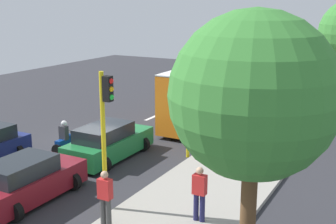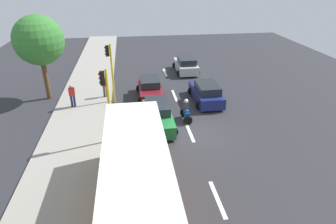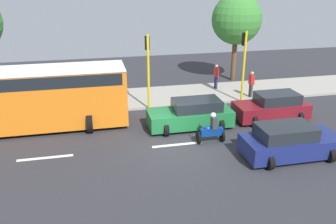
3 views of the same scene
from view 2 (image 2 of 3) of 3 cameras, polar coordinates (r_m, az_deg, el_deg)
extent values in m
cube|color=#2D2D33|center=(18.50, 4.24, -4.10)|extent=(40.00, 60.00, 0.10)
cube|color=#9E998E|center=(18.41, -17.67, -5.09)|extent=(4.00, 60.00, 0.15)
cube|color=white|center=(29.33, -0.60, 7.68)|extent=(0.20, 2.40, 0.01)
cube|color=white|center=(23.76, 1.28, 3.19)|extent=(0.20, 2.40, 0.01)
cube|color=white|center=(18.47, 4.25, -3.95)|extent=(0.20, 2.40, 0.01)
cube|color=white|center=(13.77, 9.58, -16.31)|extent=(0.20, 2.40, 0.01)
cube|color=#1E7238|center=(18.95, -1.99, -1.17)|extent=(1.73, 4.40, 0.80)
cube|color=#1E2328|center=(18.96, -2.13, 1.14)|extent=(1.45, 2.46, 0.56)
cylinder|color=black|center=(17.88, 0.94, -3.79)|extent=(0.64, 0.22, 0.64)
cylinder|color=black|center=(17.74, -3.90, -4.12)|extent=(0.64, 0.22, 0.64)
cylinder|color=black|center=(20.42, -0.31, 0.20)|extent=(0.64, 0.22, 0.64)
cylinder|color=black|center=(20.30, -4.54, -0.06)|extent=(0.64, 0.22, 0.64)
cube|color=#B7B7BC|center=(29.41, 3.47, 8.81)|extent=(1.84, 3.97, 0.80)
cube|color=#1E2328|center=(28.92, 3.63, 9.92)|extent=(1.55, 2.22, 0.56)
cylinder|color=black|center=(30.57, 1.47, 9.05)|extent=(0.64, 0.22, 0.64)
cylinder|color=black|center=(30.87, 4.48, 9.15)|extent=(0.64, 0.22, 0.64)
cylinder|color=black|center=(28.11, 2.34, 7.51)|extent=(0.64, 0.22, 0.64)
cylinder|color=black|center=(28.43, 5.59, 7.63)|extent=(0.64, 0.22, 0.64)
cube|color=maroon|center=(23.20, -3.46, 4.04)|extent=(1.71, 4.04, 0.80)
cube|color=#1E2328|center=(23.25, -3.57, 5.89)|extent=(1.44, 2.26, 0.56)
cylinder|color=black|center=(22.13, -1.23, 2.30)|extent=(0.64, 0.22, 0.64)
cylinder|color=black|center=(22.02, -5.08, 2.08)|extent=(0.64, 0.22, 0.64)
cylinder|color=black|center=(24.58, -1.98, 4.76)|extent=(0.64, 0.22, 0.64)
cylinder|color=black|center=(24.48, -5.45, 4.57)|extent=(0.64, 0.22, 0.64)
cube|color=navy|center=(22.75, 7.34, 3.42)|extent=(1.81, 4.30, 0.80)
cube|color=#1E2328|center=(22.19, 7.67, 4.71)|extent=(1.52, 2.41, 0.56)
cylinder|color=black|center=(23.93, 4.61, 4.09)|extent=(0.64, 0.22, 0.64)
cylinder|color=black|center=(24.31, 8.28, 4.25)|extent=(0.64, 0.22, 0.64)
cylinder|color=black|center=(21.40, 6.21, 1.29)|extent=(0.64, 0.22, 0.64)
cylinder|color=black|center=(21.82, 10.27, 1.51)|extent=(0.64, 0.22, 0.64)
cube|color=orange|center=(11.06, -5.77, -17.15)|extent=(2.50, 11.00, 2.90)
cube|color=black|center=(10.34, -6.05, -12.68)|extent=(2.52, 10.56, 0.60)
cube|color=white|center=(10.12, -6.15, -11.04)|extent=(2.50, 11.00, 0.08)
cylinder|color=black|center=(14.55, -1.86, -10.72)|extent=(1.00, 0.30, 1.00)
cylinder|color=black|center=(14.54, -10.68, -11.26)|extent=(1.00, 0.30, 1.00)
cylinder|color=black|center=(19.23, 3.87, -1.66)|extent=(0.60, 0.10, 0.60)
cylinder|color=black|center=(20.28, 3.19, -0.10)|extent=(0.60, 0.10, 0.60)
cube|color=navy|center=(19.68, 3.51, -0.14)|extent=(0.28, 1.10, 0.36)
sphere|color=navy|center=(19.43, 3.64, 0.08)|extent=(0.32, 0.32, 0.32)
cylinder|color=black|center=(19.05, 3.86, 0.08)|extent=(0.55, 0.04, 0.04)
cube|color=#333338|center=(19.58, 3.49, 1.17)|extent=(0.36, 0.24, 0.60)
sphere|color=silver|center=(19.37, 3.55, 2.18)|extent=(0.26, 0.26, 0.26)
cylinder|color=#3F3F3F|center=(23.59, -11.78, 3.95)|extent=(0.16, 0.16, 0.85)
cylinder|color=#3F3F3F|center=(23.61, -12.27, 3.92)|extent=(0.16, 0.16, 0.85)
cube|color=red|center=(23.35, -12.19, 5.58)|extent=(0.40, 0.24, 0.60)
sphere|color=tan|center=(23.20, -12.28, 6.58)|extent=(0.22, 0.22, 0.22)
cylinder|color=#1E1E4C|center=(22.43, -17.68, 2.06)|extent=(0.16, 0.16, 0.85)
cylinder|color=#1E1E4C|center=(22.47, -18.18, 2.03)|extent=(0.16, 0.16, 0.85)
cube|color=red|center=(22.18, -18.18, 3.76)|extent=(0.40, 0.24, 0.60)
sphere|color=tan|center=(22.03, -18.34, 4.79)|extent=(0.22, 0.22, 0.22)
cylinder|color=yellow|center=(22.10, -10.72, 7.18)|extent=(0.14, 0.14, 4.50)
cube|color=black|center=(21.63, -11.70, 11.53)|extent=(0.24, 0.24, 0.76)
sphere|color=red|center=(21.58, -12.08, 12.12)|extent=(0.16, 0.16, 0.16)
sphere|color=#F2A50C|center=(21.64, -12.02, 11.50)|extent=(0.16, 0.16, 0.16)
sphere|color=green|center=(21.70, -11.96, 10.89)|extent=(0.16, 0.16, 0.16)
cylinder|color=yellow|center=(16.65, -11.31, 0.79)|extent=(0.14, 0.14, 4.50)
cube|color=black|center=(16.02, -12.63, 6.41)|extent=(0.24, 0.24, 0.76)
sphere|color=red|center=(15.96, -13.15, 7.19)|extent=(0.16, 0.16, 0.16)
sphere|color=#F2A50C|center=(16.03, -13.06, 6.38)|extent=(0.16, 0.16, 0.16)
sphere|color=green|center=(16.11, -12.98, 5.58)|extent=(0.16, 0.16, 0.16)
cylinder|color=brown|center=(24.54, -22.58, 6.02)|extent=(0.36, 0.36, 3.30)
sphere|color=#387F33|center=(23.80, -23.79, 12.63)|extent=(3.63, 3.63, 3.63)
camera|label=1|loc=(32.75, -25.55, 18.85)|focal=47.50mm
camera|label=3|loc=(21.80, 50.11, 12.66)|focal=37.60mm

